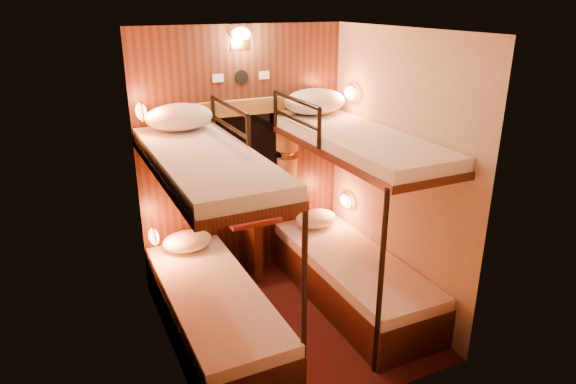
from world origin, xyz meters
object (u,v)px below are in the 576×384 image
table (253,239)px  bottle_left (255,206)px  bunk_left (212,277)px  bottle_right (256,207)px  bunk_right (353,245)px

table → bottle_left: 0.35m
bunk_left → bottle_right: bearing=48.5°
bunk_right → bottle_left: bearing=128.7°
bunk_left → bunk_right: 1.30m
bottle_left → bunk_left: bearing=-131.5°
bunk_right → bottle_right: bearing=127.1°
table → bottle_left: bottle_left is taller
bottle_right → bottle_left: bearing=-132.8°
bunk_left → table: bearing=50.3°
bottle_left → bottle_right: 0.03m
bunk_right → bottle_left: (-0.62, 0.77, 0.20)m
table → bottle_right: bottle_right is taller
bunk_right → table: bunk_right is taller
bunk_right → bottle_left: size_ratio=7.35×
bunk_left → table: (0.65, 0.78, -0.14)m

